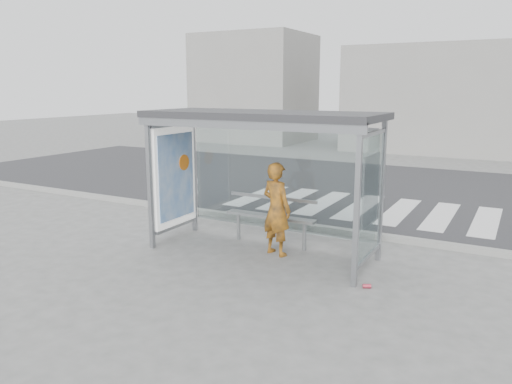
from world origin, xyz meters
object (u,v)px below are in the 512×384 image
Objects in this scene: person at (276,209)px; soda_can at (367,286)px; bus_shelter at (245,146)px; bench at (271,216)px.

soda_can is at bearing 175.22° from person.
bus_shelter reaches higher than person.
person is at bearing 3.91° from bus_shelter.
bench is at bearing 62.79° from bus_shelter.
bus_shelter is at bearing -117.21° from bench.
person is 13.60× the size of soda_can.
bench reaches higher than soda_can.
bench is at bearing -36.03° from person.
bus_shelter reaches higher than bench.
soda_can is (1.94, -0.78, -0.83)m from person.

